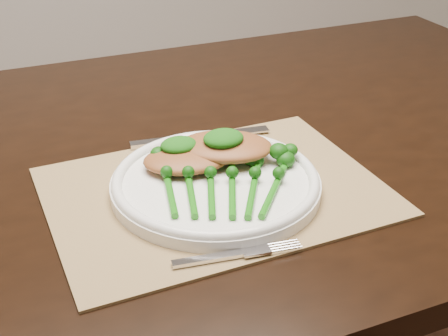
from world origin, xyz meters
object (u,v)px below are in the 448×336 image
object	(u,v)px
chicken_fillet_left	(187,159)
broccolini_bundle	(222,187)
dinner_plate	(216,182)
placemat	(215,191)
dining_table	(187,324)

from	to	relation	value
chicken_fillet_left	broccolini_bundle	distance (m)	0.08
dinner_plate	placemat	bearing A→B (deg)	116.87
dinner_plate	chicken_fillet_left	distance (m)	0.06
dining_table	placemat	distance (m)	0.40
dining_table	chicken_fillet_left	distance (m)	0.42
chicken_fillet_left	dining_table	bearing A→B (deg)	86.13
broccolini_bundle	dining_table	bearing A→B (deg)	112.49
dinner_plate	broccolini_bundle	xyz separation A→B (m)	(-0.00, -0.03, 0.01)
placemat	dinner_plate	world-z (taller)	dinner_plate
dining_table	placemat	size ratio (longest dim) A/B	3.69
broccolini_bundle	chicken_fillet_left	bearing A→B (deg)	129.05
dinner_plate	broccolini_bundle	size ratio (longest dim) A/B	1.25
dining_table	chicken_fillet_left	size ratio (longest dim) A/B	13.38
dining_table	placemat	xyz separation A→B (m)	(0.00, -0.15, 0.37)
dining_table	chicken_fillet_left	xyz separation A→B (m)	(-0.02, -0.11, 0.41)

